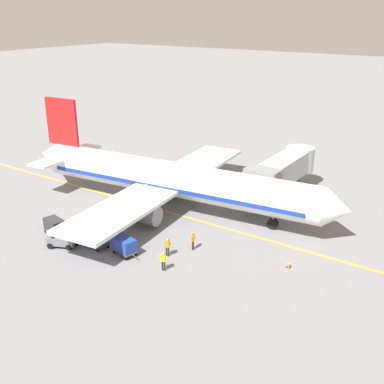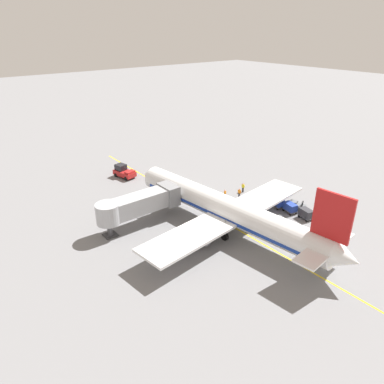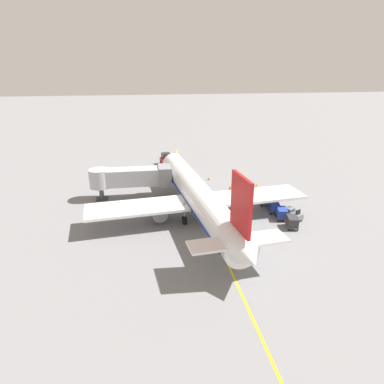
{
  "view_description": "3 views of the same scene",
  "coord_description": "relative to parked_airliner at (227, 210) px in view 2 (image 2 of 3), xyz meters",
  "views": [
    {
      "loc": [
        36.11,
        28.57,
        20.01
      ],
      "look_at": [
        0.03,
        3.89,
        2.97
      ],
      "focal_mm": 43.64,
      "sensor_mm": 36.0,
      "label": 1
    },
    {
      "loc": [
        -32.58,
        -31.37,
        26.66
      ],
      "look_at": [
        -2.78,
        6.3,
        4.17
      ],
      "focal_mm": 33.32,
      "sensor_mm": 36.0,
      "label": 2
    },
    {
      "loc": [
        -8.52,
        -42.56,
        20.18
      ],
      "look_at": [
        -1.46,
        4.12,
        2.3
      ],
      "focal_mm": 31.9,
      "sensor_mm": 36.0,
      "label": 3
    }
  ],
  "objects": [
    {
      "name": "ground_plane",
      "position": [
        1.25,
        -0.33,
        -3.19
      ],
      "size": [
        400.0,
        400.0,
        0.0
      ],
      "primitive_type": "plane",
      "color": "slate"
    },
    {
      "name": "gate_lead_in_line",
      "position": [
        1.25,
        -0.33,
        -3.18
      ],
      "size": [
        0.24,
        80.0,
        0.01
      ],
      "primitive_type": "cube",
      "color": "gold",
      "rests_on": "ground"
    },
    {
      "name": "parked_airliner",
      "position": [
        0.0,
        0.0,
        0.0
      ],
      "size": [
        30.39,
        37.35,
        10.63
      ],
      "color": "white",
      "rests_on": "ground"
    },
    {
      "name": "jet_bridge",
      "position": [
        -9.11,
        8.79,
        0.27
      ],
      "size": [
        12.71,
        3.5,
        4.98
      ],
      "color": "#A8AAAF",
      "rests_on": "ground"
    },
    {
      "name": "pushback_tractor",
      "position": [
        -2.02,
        26.54,
        -2.09
      ],
      "size": [
        3.14,
        4.79,
        2.4
      ],
      "color": "#B21E1E",
      "rests_on": "ground"
    },
    {
      "name": "baggage_tug_lead",
      "position": [
        12.9,
        -2.67,
        -2.47
      ],
      "size": [
        2.15,
        2.77,
        1.62
      ],
      "color": "slate",
      "rests_on": "ground"
    },
    {
      "name": "baggage_cart_front",
      "position": [
        10.82,
        2.93,
        -2.24
      ],
      "size": [
        1.72,
        2.98,
        1.58
      ],
      "color": "#4C4C51",
      "rests_on": "ground"
    },
    {
      "name": "baggage_cart_second_in_train",
      "position": [
        11.14,
        -0.11,
        -2.24
      ],
      "size": [
        1.72,
        2.98,
        1.58
      ],
      "color": "#4C4C51",
      "rests_on": "ground"
    },
    {
      "name": "baggage_cart_third_in_train",
      "position": [
        11.32,
        -2.51,
        -2.24
      ],
      "size": [
        1.72,
        2.98,
        1.58
      ],
      "color": "#4C4C51",
      "rests_on": "ground"
    },
    {
      "name": "baggage_cart_tail_end",
      "position": [
        11.61,
        -5.25,
        -2.24
      ],
      "size": [
        1.72,
        2.98,
        1.58
      ],
      "color": "#4C4C51",
      "rests_on": "ground"
    },
    {
      "name": "ground_crew_wing_walker",
      "position": [
        8.88,
        6.17,
        -2.23
      ],
      "size": [
        0.3,
        0.73,
        1.69
      ],
      "color": "#232328",
      "rests_on": "ground"
    },
    {
      "name": "ground_crew_loader",
      "position": [
        6.64,
        7.33,
        -2.23
      ],
      "size": [
        0.71,
        0.36,
        1.69
      ],
      "color": "#232328",
      "rests_on": "ground"
    },
    {
      "name": "ground_crew_marshaller",
      "position": [
        11.02,
        7.39,
        -2.23
      ],
      "size": [
        0.3,
        0.73,
        1.69
      ],
      "color": "#232328",
      "rests_on": "ground"
    },
    {
      "name": "safety_cone_nose_left",
      "position": [
        4.72,
        15.71,
        -2.9
      ],
      "size": [
        0.36,
        0.36,
        0.59
      ],
      "color": "black",
      "rests_on": "ground"
    }
  ]
}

